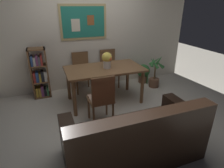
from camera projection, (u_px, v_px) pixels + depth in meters
The scene contains 11 objects.
ground_plane at pixel (112, 115), 3.51m from camera, with size 12.00×12.00×0.00m, color beige.
wall_back_with_painting at pixel (89, 33), 4.34m from camera, with size 5.20×0.14×2.60m.
dining_table at pixel (104, 72), 3.77m from camera, with size 1.56×0.87×0.75m.
dining_chair_near_left at pixel (102, 96), 3.05m from camera, with size 0.40×0.41×0.91m.
dining_chair_far_left at pixel (81, 69), 4.36m from camera, with size 0.40×0.41×0.91m.
dining_chair_far_right at pixel (109, 65), 4.60m from camera, with size 0.40×0.41×0.91m.
leather_couch at pixel (134, 139), 2.41m from camera, with size 1.80×0.84×0.84m.
bookshelf at pixel (40, 75), 4.04m from camera, with size 0.36×0.28×1.10m.
potted_ivy at pixel (143, 73), 4.89m from camera, with size 0.34×0.34×0.54m.
potted_palm at pixel (155, 74), 4.60m from camera, with size 0.42×0.43×0.83m.
flower_vase at pixel (107, 59), 3.66m from camera, with size 0.20×0.21×0.32m.
Camera 1 is at (-1.06, -2.80, 1.93)m, focal length 29.68 mm.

